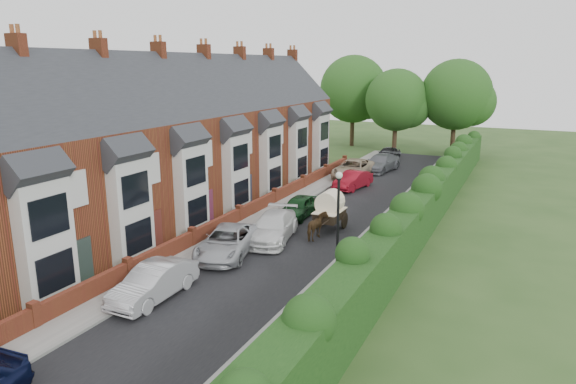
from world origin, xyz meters
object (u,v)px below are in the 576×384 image
car_grey (381,163)px  car_white (273,227)px  car_black (388,154)px  car_silver_b (227,242)px  car_beige (353,169)px  car_green (299,207)px  horse (317,227)px  car_silver_a (154,282)px  car_red (353,180)px  lamppost (338,213)px  horse_cart (330,208)px

car_grey → car_white: bearing=-81.8°
car_black → car_white: bearing=-81.8°
car_silver_b → car_grey: 24.72m
car_silver_b → car_beige: 20.82m
car_green → horse: 4.54m
car_silver_a → horse: 10.58m
car_red → car_beige: car_beige is taller
car_silver_a → lamppost: bearing=37.6°
car_grey → horse_cart: (1.99, -18.45, 0.62)m
car_grey → car_black: 5.66m
car_red → car_beige: size_ratio=0.75×
lamppost → car_grey: lamppost is taller
car_silver_b → car_red: car_silver_b is taller
car_silver_b → car_red: bearing=72.2°
car_grey → lamppost: bearing=-70.0°
car_silver_b → car_green: (0.54, 7.88, -0.03)m
car_green → car_red: 9.05m
car_red → horse_cart: 10.90m
car_grey → horse_cart: 18.57m
horse_cart → car_beige: bearing=103.1°
car_white → car_red: size_ratio=1.21×
lamppost → car_red: (-5.11, 17.62, -2.59)m
car_grey → horse: 20.48m
car_silver_a → car_silver_b: car_silver_a is taller
car_silver_a → car_green: car_silver_a is taller
car_beige → car_silver_b: bearing=-90.5°
car_beige → horse: bearing=-79.1°
car_black → horse_cart: 24.22m
car_silver_a → car_beige: bearing=89.5°
car_silver_b → car_red: size_ratio=1.21×
horse_cart → car_green: bearing=149.4°
car_red → horse: 12.78m
lamppost → car_red: size_ratio=1.20×
car_green → car_black: car_black is taller
car_silver_b → car_white: bearing=57.6°
horse → lamppost: bearing=121.7°
car_red → car_silver_a: bearing=-83.4°
car_white → car_black: bearing=78.9°
car_white → horse: bearing=15.0°
lamppost → car_white: size_ratio=0.99×
lamppost → car_beige: lamppost is taller
car_silver_a → car_black: bearing=88.6°
car_white → car_red: (0.15, 13.77, -0.05)m
car_silver_a → horse_cart: bearing=73.7°
car_black → horse_cart: bearing=-76.3°
lamppost → car_beige: 22.61m
horse → car_green: bearing=-51.5°
lamppost → car_grey: size_ratio=0.96×
car_grey → horse: size_ratio=2.98×
car_silver_b → horse: size_ratio=2.90×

